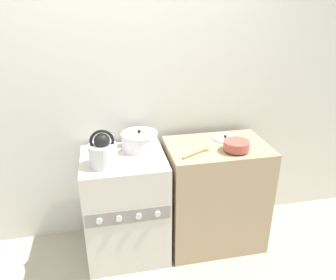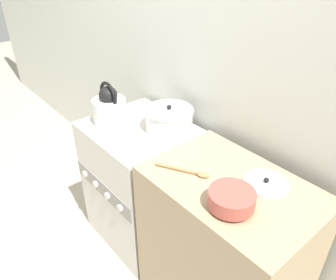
# 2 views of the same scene
# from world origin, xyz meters

# --- Properties ---
(ground_plane) EXTENTS (12.00, 12.00, 0.00)m
(ground_plane) POSITION_xyz_m (0.00, 0.00, 0.00)
(ground_plane) COLOR #B2A893
(wall_back) EXTENTS (7.00, 0.06, 2.50)m
(wall_back) POSITION_xyz_m (0.00, 0.64, 1.25)
(wall_back) COLOR silver
(wall_back) RESTS_ON ground_plane
(stove) EXTENTS (0.63, 0.59, 0.87)m
(stove) POSITION_xyz_m (0.00, 0.28, 0.44)
(stove) COLOR beige
(stove) RESTS_ON ground_plane
(counter) EXTENTS (0.79, 0.54, 0.90)m
(counter) POSITION_xyz_m (0.74, 0.27, 0.45)
(counter) COLOR tan
(counter) RESTS_ON ground_plane
(kettle) EXTENTS (0.24, 0.20, 0.27)m
(kettle) POSITION_xyz_m (-0.14, 0.18, 0.98)
(kettle) COLOR silver
(kettle) RESTS_ON stove
(cooking_pot) EXTENTS (0.28, 0.28, 0.16)m
(cooking_pot) POSITION_xyz_m (0.14, 0.41, 0.94)
(cooking_pot) COLOR silver
(cooking_pot) RESTS_ON stove
(enamel_bowl) EXTENTS (0.19, 0.19, 0.08)m
(enamel_bowl) POSITION_xyz_m (0.84, 0.15, 0.95)
(enamel_bowl) COLOR #B75147
(enamel_bowl) RESTS_ON counter
(loose_pot_lid) EXTENTS (0.20, 0.20, 0.03)m
(loose_pot_lid) POSITION_xyz_m (0.84, 0.38, 0.91)
(loose_pot_lid) COLOR silver
(loose_pot_lid) RESTS_ON counter
(wooden_spoon) EXTENTS (0.25, 0.15, 0.02)m
(wooden_spoon) POSITION_xyz_m (0.55, 0.17, 0.91)
(wooden_spoon) COLOR #A37A4C
(wooden_spoon) RESTS_ON counter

